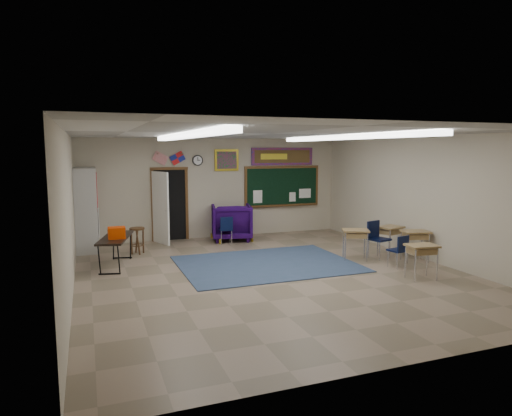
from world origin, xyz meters
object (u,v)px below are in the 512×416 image
object	(u,v)px
student_desk_front_left	(355,243)
wooden_stool	(137,240)
folding_table	(116,250)
wingback_armchair	(231,222)
student_desk_front_right	(390,239)

from	to	relation	value
student_desk_front_left	wooden_stool	xyz separation A→B (m)	(-4.89, 2.52, -0.07)
folding_table	wooden_stool	xyz separation A→B (m)	(0.60, 1.13, -0.03)
wingback_armchair	wooden_stool	xyz separation A→B (m)	(-2.82, -0.91, -0.18)
student_desk_front_right	student_desk_front_left	bearing A→B (deg)	170.12
student_desk_front_left	wingback_armchair	bearing A→B (deg)	145.47
wingback_armchair	wooden_stool	world-z (taller)	wingback_armchair
student_desk_front_right	wooden_stool	distance (m)	6.47
student_desk_front_left	folding_table	bearing A→B (deg)	-169.93
student_desk_front_left	student_desk_front_right	bearing A→B (deg)	31.24
wooden_stool	folding_table	bearing A→B (deg)	-117.87
wingback_armchair	student_desk_front_right	world-z (taller)	wingback_armchair
folding_table	wooden_stool	distance (m)	1.28
student_desk_front_right	wooden_stool	world-z (taller)	student_desk_front_right
wingback_armchair	student_desk_front_left	world-z (taller)	wingback_armchair
student_desk_front_left	student_desk_front_right	distance (m)	1.12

